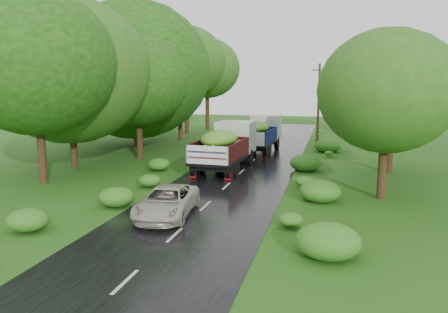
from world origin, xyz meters
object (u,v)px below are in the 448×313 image
(utility_pole, at_px, (318,106))
(truck_far, at_px, (261,132))
(car, at_px, (167,202))
(truck_near, at_px, (227,144))

(utility_pole, bearing_deg, truck_far, -155.38)
(truck_far, height_order, car, truck_far)
(truck_near, distance_m, car, 10.44)
(truck_near, bearing_deg, truck_far, 86.74)
(truck_far, bearing_deg, utility_pole, 32.76)
(car, distance_m, utility_pole, 21.81)
(truck_near, bearing_deg, car, -87.07)
(car, relative_size, utility_pole, 0.62)
(truck_far, relative_size, utility_pole, 0.96)
(truck_far, relative_size, car, 1.54)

